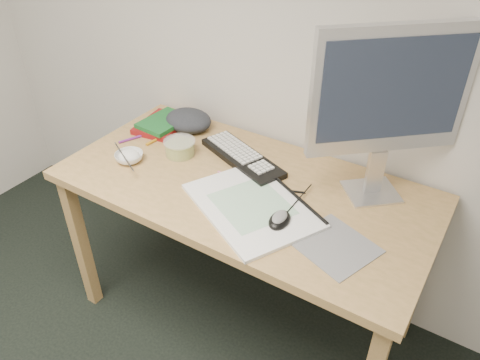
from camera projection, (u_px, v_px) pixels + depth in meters
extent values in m
plane|color=beige|center=(303.00, 10.00, 1.67)|extent=(3.60, 0.00, 3.60)
cube|color=tan|center=(81.00, 244.00, 2.05)|extent=(0.05, 0.05, 0.71)
cube|color=tan|center=(169.00, 178.00, 2.46)|extent=(0.05, 0.05, 0.71)
cube|color=tan|center=(418.00, 276.00, 1.89)|extent=(0.05, 0.05, 0.71)
cube|color=tan|center=(244.00, 187.00, 1.75)|extent=(1.40, 0.70, 0.03)
cube|color=slate|center=(335.00, 246.00, 1.47)|extent=(0.29, 0.28, 0.00)
cube|color=white|center=(252.00, 205.00, 1.62)|extent=(0.55, 0.50, 0.01)
cube|color=black|center=(242.00, 158.00, 1.87)|extent=(0.42, 0.27, 0.02)
cube|color=silver|center=(371.00, 192.00, 1.69)|extent=(0.24, 0.24, 0.01)
cube|color=silver|center=(375.00, 172.00, 1.64)|extent=(0.06, 0.06, 0.17)
cube|color=silver|center=(391.00, 91.00, 1.47)|extent=(0.41, 0.38, 0.42)
cube|color=black|center=(392.00, 88.00, 1.46)|extent=(0.36, 0.32, 0.33)
ellipsoid|color=black|center=(280.00, 217.00, 1.53)|extent=(0.07, 0.11, 0.04)
imported|color=white|center=(129.00, 157.00, 1.86)|extent=(0.14, 0.14, 0.04)
cylinder|color=#B7B6B9|center=(124.00, 157.00, 1.83)|extent=(0.21, 0.13, 0.02)
cylinder|color=gold|center=(180.00, 148.00, 1.89)|extent=(0.16, 0.16, 0.06)
cube|color=maroon|center=(162.00, 125.00, 2.09)|extent=(0.21, 0.26, 0.02)
cube|color=#175E26|center=(164.00, 122.00, 2.07)|extent=(0.17, 0.22, 0.02)
ellipsoid|color=#2A2B32|center=(188.00, 120.00, 2.07)|extent=(0.22, 0.20, 0.07)
cylinder|color=pink|center=(240.00, 179.00, 1.76)|extent=(0.20, 0.02, 0.01)
cylinder|color=tan|center=(265.00, 184.00, 1.73)|extent=(0.15, 0.07, 0.01)
cylinder|color=black|center=(278.00, 190.00, 1.71)|extent=(0.19, 0.08, 0.01)
cylinder|color=#1E32A2|center=(151.00, 130.00, 2.07)|extent=(0.01, 0.12, 0.01)
cylinder|color=#C48617|center=(157.00, 139.00, 2.00)|extent=(0.03, 0.13, 0.01)
cylinder|color=#6A2382|center=(132.00, 139.00, 2.00)|extent=(0.06, 0.11, 0.01)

